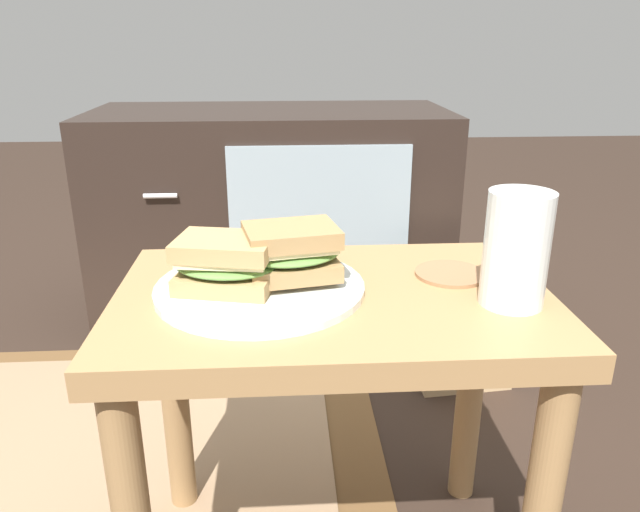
{
  "coord_description": "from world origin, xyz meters",
  "views": [
    {
      "loc": [
        -0.06,
        -0.71,
        0.77
      ],
      "look_at": [
        -0.02,
        0.0,
        0.51
      ],
      "focal_mm": 33.85,
      "sensor_mm": 36.0,
      "label": 1
    }
  ],
  "objects_px": {
    "plate": "(260,288)",
    "sandwich_back": "(291,252)",
    "tv_cabinet": "(273,214)",
    "paper_bag": "(460,317)",
    "beer_glass": "(516,250)",
    "coaster": "(450,274)",
    "sandwich_front": "(226,264)"
  },
  "relations": [
    {
      "from": "tv_cabinet",
      "to": "paper_bag",
      "type": "xyz_separation_m",
      "value": [
        0.44,
        -0.42,
        -0.14
      ]
    },
    {
      "from": "plate",
      "to": "beer_glass",
      "type": "bearing_deg",
      "value": -10.03
    },
    {
      "from": "plate",
      "to": "sandwich_back",
      "type": "distance_m",
      "value": 0.06
    },
    {
      "from": "sandwich_front",
      "to": "beer_glass",
      "type": "bearing_deg",
      "value": -7.45
    },
    {
      "from": "sandwich_front",
      "to": "tv_cabinet",
      "type": "bearing_deg",
      "value": 87.36
    },
    {
      "from": "plate",
      "to": "beer_glass",
      "type": "xyz_separation_m",
      "value": [
        0.31,
        -0.05,
        0.06
      ]
    },
    {
      "from": "plate",
      "to": "sandwich_front",
      "type": "distance_m",
      "value": 0.06
    },
    {
      "from": "sandwich_front",
      "to": "paper_bag",
      "type": "relative_size",
      "value": 0.46
    },
    {
      "from": "plate",
      "to": "paper_bag",
      "type": "xyz_separation_m",
      "value": [
        0.44,
        0.52,
        -0.31
      ]
    },
    {
      "from": "beer_glass",
      "to": "coaster",
      "type": "height_order",
      "value": "beer_glass"
    },
    {
      "from": "sandwich_front",
      "to": "sandwich_back",
      "type": "height_order",
      "value": "sandwich_back"
    },
    {
      "from": "tv_cabinet",
      "to": "beer_glass",
      "type": "xyz_separation_m",
      "value": [
        0.31,
        -0.99,
        0.24
      ]
    },
    {
      "from": "beer_glass",
      "to": "sandwich_front",
      "type": "bearing_deg",
      "value": 172.55
    },
    {
      "from": "sandwich_front",
      "to": "coaster",
      "type": "relative_size",
      "value": 1.49
    },
    {
      "from": "coaster",
      "to": "paper_bag",
      "type": "bearing_deg",
      "value": 69.85
    },
    {
      "from": "paper_bag",
      "to": "coaster",
      "type": "bearing_deg",
      "value": -110.15
    },
    {
      "from": "sandwich_back",
      "to": "plate",
      "type": "bearing_deg",
      "value": -167.91
    },
    {
      "from": "paper_bag",
      "to": "sandwich_back",
      "type": "bearing_deg",
      "value": -127.58
    },
    {
      "from": "tv_cabinet",
      "to": "beer_glass",
      "type": "relative_size",
      "value": 6.8
    },
    {
      "from": "sandwich_back",
      "to": "coaster",
      "type": "xyz_separation_m",
      "value": [
        0.22,
        0.03,
        -0.05
      ]
    },
    {
      "from": "tv_cabinet",
      "to": "sandwich_front",
      "type": "xyz_separation_m",
      "value": [
        -0.04,
        -0.95,
        0.21
      ]
    },
    {
      "from": "plate",
      "to": "coaster",
      "type": "distance_m",
      "value": 0.26
    },
    {
      "from": "sandwich_back",
      "to": "tv_cabinet",
      "type": "bearing_deg",
      "value": 92.4
    },
    {
      "from": "beer_glass",
      "to": "tv_cabinet",
      "type": "bearing_deg",
      "value": 107.15
    },
    {
      "from": "sandwich_front",
      "to": "coaster",
      "type": "xyz_separation_m",
      "value": [
        0.3,
        0.05,
        -0.04
      ]
    },
    {
      "from": "tv_cabinet",
      "to": "plate",
      "type": "height_order",
      "value": "tv_cabinet"
    },
    {
      "from": "tv_cabinet",
      "to": "plate",
      "type": "distance_m",
      "value": 0.96
    },
    {
      "from": "tv_cabinet",
      "to": "plate",
      "type": "relative_size",
      "value": 3.57
    },
    {
      "from": "sandwich_back",
      "to": "paper_bag",
      "type": "xyz_separation_m",
      "value": [
        0.4,
        0.51,
        -0.36
      ]
    },
    {
      "from": "beer_glass",
      "to": "paper_bag",
      "type": "bearing_deg",
      "value": 77.51
    },
    {
      "from": "beer_glass",
      "to": "coaster",
      "type": "distance_m",
      "value": 0.13
    },
    {
      "from": "beer_glass",
      "to": "paper_bag",
      "type": "relative_size",
      "value": 0.45
    }
  ]
}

